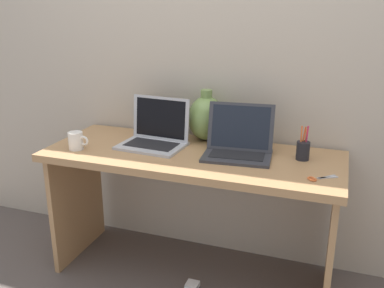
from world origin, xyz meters
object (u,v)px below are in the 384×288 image
object	(u,v)px
coffee_mug	(76,141)
green_vase	(206,118)
laptop_right	(239,142)
laptop_left	(156,133)
scissors	(317,178)
power_brick	(192,285)
pen_cup	(303,150)

from	to	relation	value
coffee_mug	green_vase	bearing A→B (deg)	32.98
laptop_right	green_vase	distance (m)	0.31
laptop_right	coffee_mug	bearing A→B (deg)	-166.07
laptop_left	scissors	xyz separation A→B (m)	(0.89, -0.21, -0.06)
laptop_left	coffee_mug	bearing A→B (deg)	-149.52
green_vase	laptop_left	bearing A→B (deg)	-143.36
laptop_right	green_vase	world-z (taller)	green_vase
coffee_mug	power_brick	bearing A→B (deg)	2.10
laptop_left	laptop_right	distance (m)	0.48
green_vase	scissors	world-z (taller)	green_vase
laptop_right	scissors	xyz separation A→B (m)	(0.42, -0.20, -0.07)
green_vase	pen_cup	xyz separation A→B (m)	(0.56, -0.15, -0.08)
pen_cup	power_brick	xyz separation A→B (m)	(-0.52, -0.22, -0.79)
scissors	power_brick	distance (m)	0.96
green_vase	pen_cup	bearing A→B (deg)	-15.08
green_vase	scissors	distance (m)	0.77
laptop_right	pen_cup	xyz separation A→B (m)	(0.33, 0.03, -0.02)
scissors	power_brick	xyz separation A→B (m)	(-0.61, 0.02, -0.74)
coffee_mug	pen_cup	bearing A→B (deg)	11.79
scissors	coffee_mug	bearing A→B (deg)	-179.59
coffee_mug	pen_cup	distance (m)	1.20
laptop_right	power_brick	distance (m)	0.85
coffee_mug	laptop_left	bearing A→B (deg)	30.48
coffee_mug	laptop_right	bearing A→B (deg)	13.93
pen_cup	green_vase	bearing A→B (deg)	164.92
pen_cup	scissors	xyz separation A→B (m)	(0.09, -0.24, -0.05)
green_vase	laptop_right	bearing A→B (deg)	-38.02
laptop_left	scissors	bearing A→B (deg)	-13.28
pen_cup	power_brick	size ratio (longest dim) A/B	2.61
laptop_right	coffee_mug	world-z (taller)	laptop_right
laptop_left	power_brick	distance (m)	0.88
green_vase	pen_cup	size ratio (longest dim) A/B	1.61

